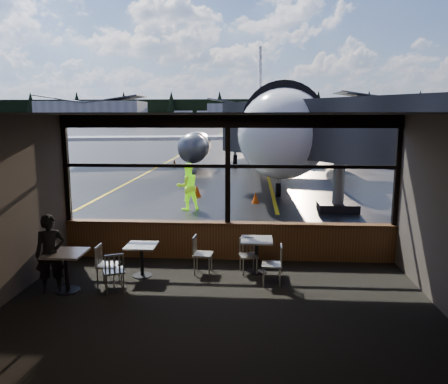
# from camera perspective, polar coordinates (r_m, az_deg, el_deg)

# --- Properties ---
(ground_plane) EXTENTS (520.00, 520.00, 0.00)m
(ground_plane) POSITION_cam_1_polar(r_m,az_deg,el_deg) (130.35, 3.56, 8.28)
(ground_plane) COLOR black
(ground_plane) RESTS_ON ground
(carpet_floor) EXTENTS (8.00, 6.00, 0.01)m
(carpet_floor) POSITION_cam_1_polar(r_m,az_deg,el_deg) (8.09, -0.79, -15.41)
(carpet_floor) COLOR black
(carpet_floor) RESTS_ON ground
(ceiling) EXTENTS (8.00, 6.00, 0.04)m
(ceiling) POSITION_cam_1_polar(r_m,az_deg,el_deg) (7.32, -0.85, 10.14)
(ceiling) COLOR #38332D
(ceiling) RESTS_ON ground
(wall_back) EXTENTS (8.00, 0.04, 3.50)m
(wall_back) POSITION_cam_1_polar(r_m,az_deg,el_deg) (4.66, -3.83, -11.71)
(wall_back) COLOR #49413B
(wall_back) RESTS_ON ground
(window_sill) EXTENTS (8.00, 0.28, 0.90)m
(window_sill) POSITION_cam_1_polar(r_m,az_deg,el_deg) (10.75, 0.49, -6.45)
(window_sill) COLOR #58331A
(window_sill) RESTS_ON ground
(window_header) EXTENTS (8.00, 0.18, 0.30)m
(window_header) POSITION_cam_1_polar(r_m,az_deg,el_deg) (10.32, 0.51, 9.21)
(window_header) COLOR black
(window_header) RESTS_ON ground
(mullion_left) EXTENTS (0.12, 0.12, 2.60)m
(mullion_left) POSITION_cam_1_polar(r_m,az_deg,el_deg) (11.32, -19.90, 2.85)
(mullion_left) COLOR black
(mullion_left) RESTS_ON ground
(mullion_centre) EXTENTS (0.12, 0.12, 2.60)m
(mullion_centre) POSITION_cam_1_polar(r_m,az_deg,el_deg) (10.39, 0.50, 2.86)
(mullion_centre) COLOR black
(mullion_centre) RESTS_ON ground
(mullion_right) EXTENTS (0.12, 0.12, 2.60)m
(mullion_right) POSITION_cam_1_polar(r_m,az_deg,el_deg) (10.91, 21.72, 2.49)
(mullion_right) COLOR black
(mullion_right) RESTS_ON ground
(window_transom) EXTENTS (8.00, 0.10, 0.08)m
(window_transom) POSITION_cam_1_polar(r_m,az_deg,el_deg) (10.38, 0.50, 3.40)
(window_transom) COLOR black
(window_transom) RESTS_ON ground
(airliner) EXTENTS (28.63, 34.10, 10.25)m
(airliner) POSITION_cam_1_polar(r_m,az_deg,el_deg) (30.33, 5.63, 12.92)
(airliner) COLOR white
(airliner) RESTS_ON ground_plane
(jet_bridge) EXTENTS (8.60, 10.51, 4.59)m
(jet_bridge) POSITION_cam_1_polar(r_m,az_deg,el_deg) (16.12, 14.60, 5.35)
(jet_bridge) COLOR #2E2E31
(jet_bridge) RESTS_ON ground_plane
(cafe_table_near) EXTENTS (0.70, 0.70, 0.77)m
(cafe_table_near) POSITION_cam_1_polar(r_m,az_deg,el_deg) (9.90, 4.26, -8.30)
(cafe_table_near) COLOR #ACA69E
(cafe_table_near) RESTS_ON carpet_floor
(cafe_table_mid) EXTENTS (0.65, 0.65, 0.72)m
(cafe_table_mid) POSITION_cam_1_polar(r_m,az_deg,el_deg) (9.80, -10.68, -8.80)
(cafe_table_mid) COLOR #ABA79D
(cafe_table_mid) RESTS_ON carpet_floor
(cafe_table_left) EXTENTS (0.74, 0.74, 0.82)m
(cafe_table_left) POSITION_cam_1_polar(r_m,az_deg,el_deg) (9.37, -19.86, -9.79)
(cafe_table_left) COLOR gray
(cafe_table_left) RESTS_ON carpet_floor
(chair_near_e) EXTENTS (0.49, 0.49, 0.87)m
(chair_near_e) POSITION_cam_1_polar(r_m,az_deg,el_deg) (9.19, 6.27, -9.46)
(chair_near_e) COLOR beige
(chair_near_e) RESTS_ON carpet_floor
(chair_near_w) EXTENTS (0.50, 0.50, 0.86)m
(chair_near_w) POSITION_cam_1_polar(r_m,az_deg,el_deg) (9.82, -2.77, -8.17)
(chair_near_w) COLOR #AFA99E
(chair_near_w) RESTS_ON carpet_floor
(chair_near_n) EXTENTS (0.52, 0.52, 0.79)m
(chair_near_n) POSITION_cam_1_polar(r_m,az_deg,el_deg) (9.83, 3.22, -8.34)
(chair_near_n) COLOR beige
(chair_near_n) RESTS_ON carpet_floor
(chair_mid_s) EXTENTS (0.61, 0.61, 0.84)m
(chair_mid_s) POSITION_cam_1_polar(r_m,az_deg,el_deg) (9.09, -14.20, -10.03)
(chair_mid_s) COLOR beige
(chair_mid_s) RESTS_ON carpet_floor
(chair_mid_w) EXTENTS (0.48, 0.48, 0.87)m
(chair_mid_w) POSITION_cam_1_polar(r_m,az_deg,el_deg) (9.41, -14.91, -9.27)
(chair_mid_w) COLOR #B1ABA0
(chair_mid_w) RESTS_ON carpet_floor
(passenger) EXTENTS (0.68, 0.58, 1.58)m
(passenger) POSITION_cam_1_polar(r_m,az_deg,el_deg) (9.33, -21.71, -7.54)
(passenger) COLOR black
(passenger) RESTS_ON carpet_floor
(ground_crew) EXTENTS (1.07, 1.00, 1.76)m
(ground_crew) POSITION_cam_1_polar(r_m,az_deg,el_deg) (16.41, -4.79, 0.73)
(ground_crew) COLOR #BFF219
(ground_crew) RESTS_ON ground_plane
(cone_nose) EXTENTS (0.31, 0.31, 0.44)m
(cone_nose) POSITION_cam_1_polar(r_m,az_deg,el_deg) (17.69, 4.13, -0.77)
(cone_nose) COLOR #E03C07
(cone_nose) RESTS_ON ground_plane
(cone_wing) EXTENTS (0.33, 0.33, 0.45)m
(cone_wing) POSITION_cam_1_polar(r_m,az_deg,el_deg) (31.34, -6.49, 3.83)
(cone_wing) COLOR #FF4D08
(cone_wing) RESTS_ON ground_plane
(hangar_left) EXTENTS (45.00, 18.00, 11.00)m
(hangar_left) POSITION_cam_1_polar(r_m,az_deg,el_deg) (202.98, -16.83, 9.98)
(hangar_left) COLOR silver
(hangar_left) RESTS_ON ground_plane
(hangar_mid) EXTENTS (38.00, 15.00, 10.00)m
(hangar_mid) POSITION_cam_1_polar(r_m,az_deg,el_deg) (195.31, 3.67, 10.25)
(hangar_mid) COLOR silver
(hangar_mid) RESTS_ON ground_plane
(hangar_right) EXTENTS (50.00, 20.00, 12.00)m
(hangar_right) POSITION_cam_1_polar(r_m,az_deg,el_deg) (197.46, 21.63, 9.87)
(hangar_right) COLOR silver
(hangar_right) RESTS_ON ground_plane
(fuel_tank_a) EXTENTS (8.00, 8.00, 6.00)m
(fuel_tank_a) POSITION_cam_1_polar(r_m,az_deg,el_deg) (194.72, -5.33, 9.64)
(fuel_tank_a) COLOR silver
(fuel_tank_a) RESTS_ON ground_plane
(fuel_tank_b) EXTENTS (8.00, 8.00, 6.00)m
(fuel_tank_b) POSITION_cam_1_polar(r_m,az_deg,el_deg) (193.40, -2.36, 9.67)
(fuel_tank_b) COLOR silver
(fuel_tank_b) RESTS_ON ground_plane
(fuel_tank_c) EXTENTS (8.00, 8.00, 6.00)m
(fuel_tank_c) POSITION_cam_1_polar(r_m,az_deg,el_deg) (192.59, 0.64, 9.68)
(fuel_tank_c) COLOR silver
(fuel_tank_c) RESTS_ON ground_plane
(treeline) EXTENTS (360.00, 3.00, 12.00)m
(treeline) POSITION_cam_1_polar(r_m,az_deg,el_deg) (220.31, 3.69, 10.46)
(treeline) COLOR black
(treeline) RESTS_ON ground_plane
(cone_extra) EXTENTS (0.37, 0.37, 0.51)m
(cone_extra) POSITION_cam_1_polar(r_m,az_deg,el_deg) (19.07, -3.55, 0.12)
(cone_extra) COLOR red
(cone_extra) RESTS_ON ground_plane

